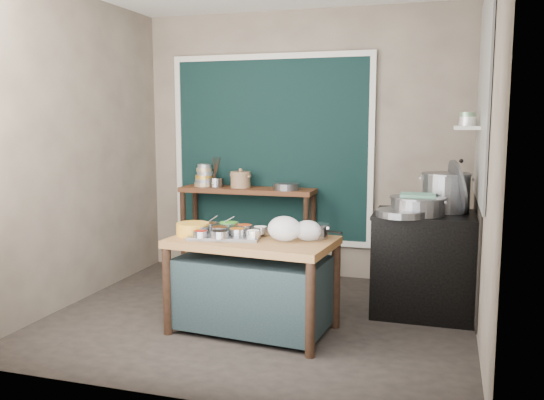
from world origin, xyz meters
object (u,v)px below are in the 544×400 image
(prep_table, at_px, (253,285))
(steamer, at_px, (418,206))
(saucepan, at_px, (315,231))
(ceramic_crock, at_px, (241,181))
(condiment_tray, at_px, (227,235))
(utensil_cup, at_px, (216,182))
(stove_block, at_px, (427,265))
(stock_pot, at_px, (446,192))
(back_counter, at_px, (248,232))
(yellow_basin, at_px, (193,229))

(prep_table, bearing_deg, steamer, 36.70)
(saucepan, relative_size, steamer, 0.45)
(prep_table, bearing_deg, ceramic_crock, 118.60)
(condiment_tray, distance_m, steamer, 1.61)
(condiment_tray, relative_size, ceramic_crock, 2.44)
(utensil_cup, xyz_separation_m, steamer, (2.16, -0.82, -0.04))
(stove_block, xyz_separation_m, ceramic_crock, (-1.98, 0.73, 0.60))
(utensil_cup, relative_size, stock_pot, 0.39)
(condiment_tray, distance_m, ceramic_crock, 1.67)
(prep_table, bearing_deg, saucepan, 23.29)
(ceramic_crock, distance_m, stock_pot, 2.19)
(back_counter, distance_m, yellow_basin, 1.64)
(stock_pot, relative_size, steamer, 0.90)
(stove_block, relative_size, ceramic_crock, 3.99)
(ceramic_crock, height_order, stock_pot, stock_pot)
(condiment_tray, relative_size, yellow_basin, 2.09)
(utensil_cup, relative_size, ceramic_crock, 0.74)
(steamer, bearing_deg, yellow_basin, -155.91)
(prep_table, distance_m, ceramic_crock, 1.83)
(back_counter, relative_size, utensil_cup, 8.74)
(back_counter, bearing_deg, utensil_cup, -176.34)
(prep_table, height_order, steamer, steamer)
(ceramic_crock, bearing_deg, back_counter, 3.72)
(prep_table, xyz_separation_m, back_counter, (-0.60, 1.58, 0.10))
(yellow_basin, height_order, saucepan, saucepan)
(prep_table, bearing_deg, utensil_cup, 126.78)
(condiment_tray, relative_size, saucepan, 2.60)
(saucepan, xyz_separation_m, utensil_cup, (-1.42, 1.41, 0.19))
(prep_table, bearing_deg, condiment_tray, -172.70)
(stove_block, bearing_deg, back_counter, 158.98)
(saucepan, distance_m, stock_pot, 1.29)
(back_counter, height_order, stock_pot, stock_pot)
(prep_table, xyz_separation_m, stove_block, (1.30, 0.85, 0.05))
(stove_block, height_order, steamer, steamer)
(utensil_cup, height_order, stock_pot, stock_pot)
(saucepan, height_order, utensil_cup, utensil_cup)
(yellow_basin, bearing_deg, condiment_tray, 3.84)
(saucepan, bearing_deg, yellow_basin, -148.75)
(condiment_tray, bearing_deg, ceramic_crock, 106.28)
(back_counter, xyz_separation_m, utensil_cup, (-0.35, -0.02, 0.52))
(stove_block, distance_m, stock_pot, 0.65)
(condiment_tray, bearing_deg, yellow_basin, -176.16)
(utensil_cup, bearing_deg, saucepan, -44.76)
(yellow_basin, xyz_separation_m, saucepan, (0.96, 0.18, 0.01))
(yellow_basin, relative_size, steamer, 0.55)
(saucepan, bearing_deg, condiment_tray, -146.09)
(ceramic_crock, xyz_separation_m, steamer, (1.88, -0.84, -0.07))
(stove_block, relative_size, yellow_basin, 3.43)
(stock_pot, bearing_deg, prep_table, -145.43)
(back_counter, bearing_deg, stock_pot, -16.40)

